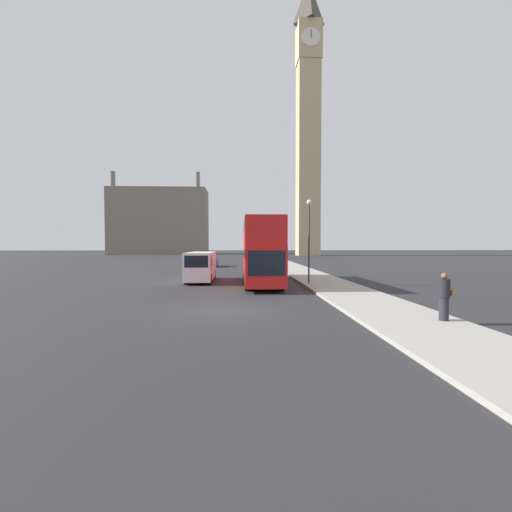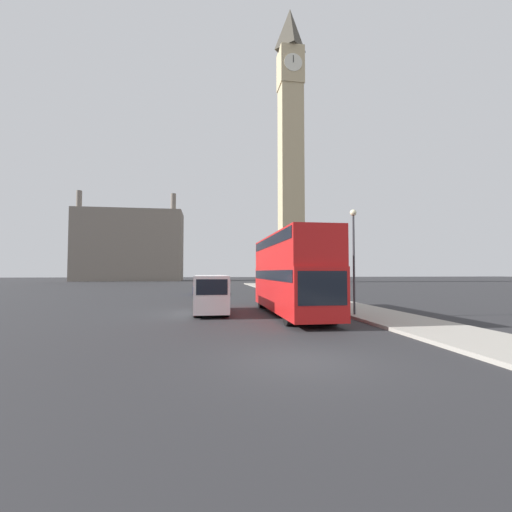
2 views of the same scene
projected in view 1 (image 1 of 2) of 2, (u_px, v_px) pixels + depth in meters
ground_plane at (225, 309)px, 15.09m from camera, size 300.00×300.00×0.00m
sidewalk_strip at (378, 306)px, 15.40m from camera, size 3.74×120.00×0.15m
clock_tower at (308, 116)px, 86.03m from camera, size 5.85×6.02×68.63m
building_block_distant at (160, 222)px, 101.49m from camera, size 27.78×11.50×23.31m
red_double_decker_bus at (261, 249)px, 24.99m from camera, size 2.48×11.17×4.59m
white_van at (201, 266)px, 26.25m from camera, size 1.95×5.75×2.26m
pedestrian at (444, 297)px, 12.22m from camera, size 0.54×0.38×1.71m
street_lamp at (309, 229)px, 23.67m from camera, size 0.36×0.36×5.81m
parked_sedan at (211, 261)px, 44.00m from camera, size 1.74×4.31×1.56m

